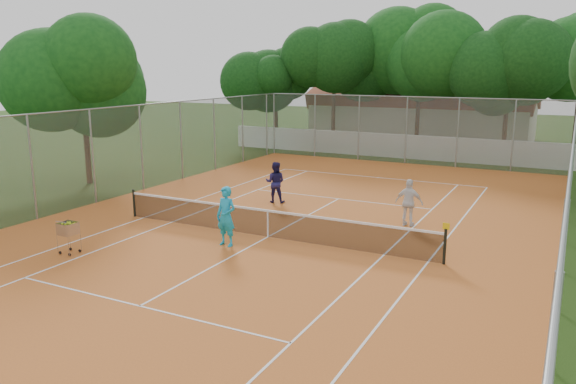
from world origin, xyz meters
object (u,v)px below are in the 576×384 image
at_px(clubhouse, 423,112).
at_px(player_far_right, 409,203).
at_px(player_far_left, 275,182).
at_px(tennis_net, 268,223).
at_px(player_near, 226,216).
at_px(ball_hopper, 69,237).

height_order(clubhouse, player_far_right, clubhouse).
height_order(player_far_left, player_far_right, player_far_left).
distance_m(tennis_net, player_near, 1.67).
distance_m(tennis_net, player_far_left, 5.08).
distance_m(player_far_right, ball_hopper, 11.64).
height_order(tennis_net, ball_hopper, ball_hopper).
relative_size(tennis_net, player_far_left, 6.76).
relative_size(tennis_net, player_far_right, 6.85).
relative_size(tennis_net, ball_hopper, 10.89).
bearing_deg(player_near, clubhouse, 97.37).
bearing_deg(player_far_left, tennis_net, 99.46).
height_order(clubhouse, player_near, clubhouse).
bearing_deg(ball_hopper, clubhouse, 68.71).
distance_m(tennis_net, clubhouse, 29.12).
height_order(player_far_right, ball_hopper, player_far_right).
bearing_deg(tennis_net, player_far_right, 42.59).
bearing_deg(player_far_right, tennis_net, 43.71).
distance_m(player_far_left, ball_hopper, 9.25).
bearing_deg(player_far_right, player_near, 48.17).
bearing_deg(ball_hopper, player_far_left, 57.78).
distance_m(player_near, ball_hopper, 4.89).
relative_size(player_near, player_far_left, 1.11).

